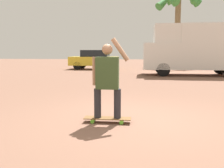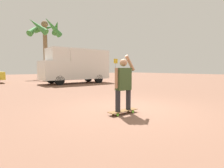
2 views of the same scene
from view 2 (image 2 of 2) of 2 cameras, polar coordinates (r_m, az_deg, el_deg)
The scene contains 6 objects.
ground_plane at distance 5.55m, azimuth 5.53°, elevation -8.34°, with size 80.00×80.00×0.00m, color brown.
skateboard at distance 5.03m, azimuth 3.66°, elevation -8.79°, with size 0.93×0.24×0.10m.
person_skateboarder at distance 4.90m, azimuth 3.70°, elevation 0.75°, with size 0.72×0.22×1.58m.
camper_van at distance 15.83m, azimuth -11.47°, elevation 6.08°, with size 5.89×2.12×2.96m.
palm_tree_near_van at distance 24.41m, azimuth -20.93°, elevation 15.74°, with size 4.24×4.39×7.49m.
street_sign at distance 16.71m, azimuth 1.19°, elevation 5.56°, with size 0.44×0.06×2.23m.
Camera 2 is at (-3.73, -3.92, 1.28)m, focal length 28.00 mm.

